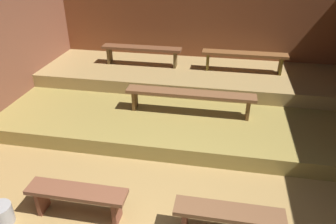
{
  "coord_description": "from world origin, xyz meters",
  "views": [
    {
      "loc": [
        0.67,
        -1.87,
        2.93
      ],
      "look_at": [
        -0.15,
        2.59,
        0.46
      ],
      "focal_mm": 34.26,
      "sensor_mm": 36.0,
      "label": 1
    }
  ],
  "objects": [
    {
      "name": "bench_middle_right",
      "position": [
        1.06,
        4.49,
        0.84
      ],
      "size": [
        1.69,
        0.27,
        0.4
      ],
      "color": "brown",
      "rests_on": "platform_middle"
    },
    {
      "name": "ground",
      "position": [
        0.0,
        2.62,
        -0.04
      ],
      "size": [
        6.97,
        6.04,
        0.08
      ],
      "primitive_type": "cube",
      "color": "olive"
    },
    {
      "name": "pail_floor",
      "position": [
        -1.71,
        0.41,
        0.12
      ],
      "size": [
        0.27,
        0.27,
        0.24
      ],
      "primitive_type": "cylinder",
      "color": "gray",
      "rests_on": "ground"
    },
    {
      "name": "platform_lower",
      "position": [
        0.0,
        3.55,
        0.13
      ],
      "size": [
        6.17,
        3.38,
        0.26
      ],
      "primitive_type": "cube",
      "color": "olive",
      "rests_on": "ground"
    },
    {
      "name": "bench_middle_left",
      "position": [
        -1.06,
        4.49,
        0.84
      ],
      "size": [
        1.69,
        0.27,
        0.4
      ],
      "color": "brown",
      "rests_on": "platform_middle"
    },
    {
      "name": "bench_floor_right",
      "position": [
        0.86,
        0.68,
        0.31
      ],
      "size": [
        1.17,
        0.27,
        0.4
      ],
      "color": "brown",
      "rests_on": "ground"
    },
    {
      "name": "platform_middle",
      "position": [
        0.0,
        4.38,
        0.38
      ],
      "size": [
        6.17,
        1.73,
        0.26
      ],
      "primitive_type": "cube",
      "color": "#9A7E4C",
      "rests_on": "platform_lower"
    },
    {
      "name": "bench_floor_left",
      "position": [
        -0.86,
        0.68,
        0.31
      ],
      "size": [
        1.17,
        0.27,
        0.4
      ],
      "color": "brown",
      "rests_on": "ground"
    },
    {
      "name": "wall_back",
      "position": [
        0.0,
        5.27,
        1.2
      ],
      "size": [
        6.97,
        0.06,
        2.4
      ],
      "primitive_type": "cube",
      "color": "brown",
      "rests_on": "ground"
    },
    {
      "name": "bench_lower_center",
      "position": [
        0.16,
        2.99,
        0.59
      ],
      "size": [
        2.18,
        0.27,
        0.4
      ],
      "color": "brown",
      "rests_on": "platform_lower"
    }
  ]
}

